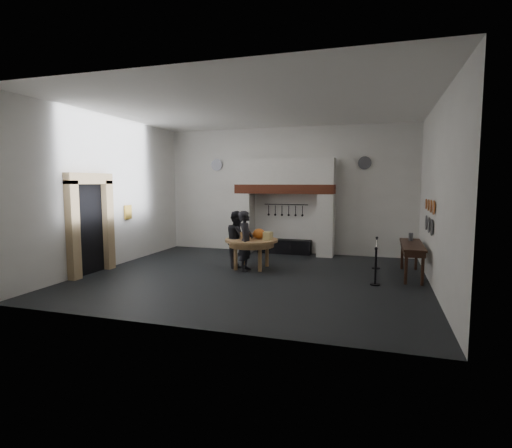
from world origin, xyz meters
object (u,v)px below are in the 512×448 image
(work_table, at_px, (252,240))
(visitor_near, at_px, (246,241))
(visitor_far, at_px, (237,239))
(barrier_post_near, at_px, (376,267))
(iron_range, at_px, (284,246))
(barrier_post_far, at_px, (376,254))
(side_table, at_px, (412,245))

(work_table, height_order, visitor_near, visitor_near)
(visitor_near, bearing_deg, work_table, -14.94)
(visitor_far, relative_size, barrier_post_near, 1.89)
(visitor_near, height_order, visitor_far, visitor_near)
(iron_range, distance_m, barrier_post_near, 4.86)
(iron_range, distance_m, visitor_far, 2.85)
(iron_range, relative_size, work_table, 1.22)
(iron_range, distance_m, barrier_post_far, 3.60)
(work_table, xyz_separation_m, visitor_far, (-0.47, 0.06, 0.01))
(iron_range, height_order, side_table, side_table)
(work_table, height_order, barrier_post_near, barrier_post_near)
(work_table, distance_m, visitor_far, 0.47)
(iron_range, xyz_separation_m, barrier_post_near, (3.18, -3.67, 0.20))
(side_table, height_order, barrier_post_near, same)
(work_table, xyz_separation_m, side_table, (4.47, 0.28, 0.03))
(barrier_post_far, bearing_deg, barrier_post_near, -90.00)
(visitor_far, distance_m, side_table, 4.94)
(work_table, xyz_separation_m, visitor_near, (-0.07, -0.34, 0.03))
(barrier_post_near, bearing_deg, visitor_near, 170.27)
(barrier_post_near, bearing_deg, iron_range, 130.88)
(work_table, xyz_separation_m, barrier_post_far, (3.55, 1.04, -0.39))
(iron_range, height_order, visitor_near, visitor_near)
(iron_range, relative_size, barrier_post_far, 2.11)
(work_table, relative_size, visitor_far, 0.92)
(visitor_far, xyz_separation_m, side_table, (4.93, 0.22, 0.02))
(side_table, bearing_deg, visitor_near, -172.19)
(barrier_post_far, bearing_deg, visitor_far, -166.27)
(side_table, xyz_separation_m, barrier_post_far, (-0.92, 0.76, -0.42))
(iron_range, bearing_deg, visitor_far, -107.45)
(iron_range, height_order, work_table, work_table)
(visitor_near, xyz_separation_m, barrier_post_near, (3.61, -0.62, -0.42))
(side_table, relative_size, barrier_post_far, 2.44)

